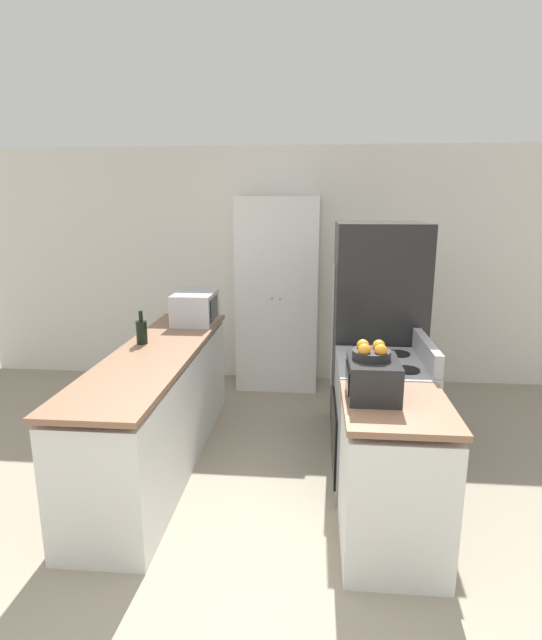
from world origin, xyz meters
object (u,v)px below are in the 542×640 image
pantry_cabinet (278,294)px  toaster_oven (373,378)px  refrigerator (376,332)px  microwave (195,308)px  fruit_bowl (371,352)px  wine_bottle (142,331)px  stove (380,421)px

pantry_cabinet → toaster_oven: bearing=-73.9°
pantry_cabinet → refrigerator: (0.93, -1.11, -0.11)m
microwave → fruit_bowl: (1.42, -1.68, 0.12)m
toaster_oven → refrigerator: bearing=82.5°
wine_bottle → fruit_bowl: bearing=-29.2°
stove → fruit_bowl: size_ratio=4.95×
refrigerator → wine_bottle: (-1.88, -0.51, 0.09)m
stove → microwave: size_ratio=2.15×
toaster_oven → microwave: bearing=130.3°
microwave → wine_bottle: bearing=-108.8°
stove → fruit_bowl: fruit_bowl is taller
refrigerator → fruit_bowl: 1.48m
pantry_cabinet → wine_bottle: size_ratio=7.83×
refrigerator → toaster_oven: refrigerator is taller
microwave → toaster_oven: (1.44, -1.69, -0.03)m
fruit_bowl → toaster_oven: bearing=-50.4°
toaster_oven → stove: bearing=77.0°
refrigerator → wine_bottle: 1.95m
wine_bottle → fruit_bowl: 1.93m
stove → wine_bottle: bearing=170.9°
toaster_oven → fruit_bowl: 0.15m
pantry_cabinet → microwave: 1.12m
microwave → toaster_oven: bearing=-49.7°
refrigerator → microwave: size_ratio=3.69×
pantry_cabinet → microwave: (-0.69, -0.87, 0.02)m
wine_bottle → fruit_bowl: fruit_bowl is taller
pantry_cabinet → toaster_oven: (0.74, -2.57, -0.01)m
pantry_cabinet → fruit_bowl: size_ratio=9.50×
toaster_oven → fruit_bowl: bearing=129.6°
refrigerator → toaster_oven: 1.47m
microwave → toaster_oven: 2.22m
pantry_cabinet → refrigerator: size_ratio=1.12×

